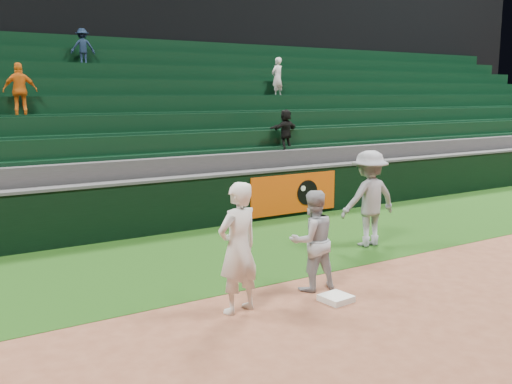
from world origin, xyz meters
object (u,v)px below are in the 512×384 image
at_px(baserunner, 312,240).
at_px(first_base, 336,298).
at_px(first_baseman, 238,248).
at_px(base_coach, 369,199).

bearing_deg(baserunner, first_base, 95.74).
relative_size(first_base, baserunner, 0.26).
height_order(first_baseman, base_coach, base_coach).
distance_m(first_base, base_coach, 3.53).
bearing_deg(first_baseman, first_base, 151.97).
bearing_deg(base_coach, first_base, 43.27).
relative_size(baserunner, base_coach, 0.82).
height_order(first_base, baserunner, baserunner).
relative_size(first_base, first_baseman, 0.22).
bearing_deg(first_base, first_baseman, 163.69).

